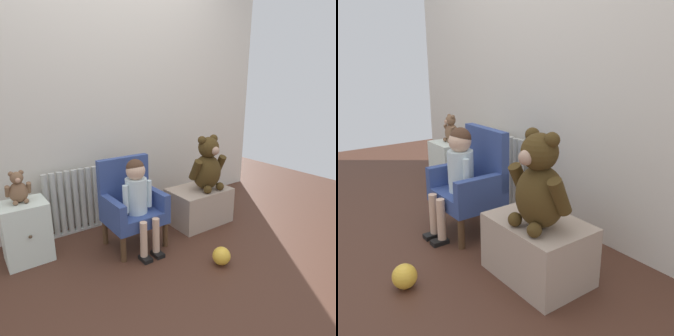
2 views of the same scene
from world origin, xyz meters
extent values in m
plane|color=#482A1E|center=(0.00, 0.00, 0.00)|extent=(6.00, 6.00, 0.00)
cube|color=beige|center=(0.00, 1.17, 1.20)|extent=(3.80, 0.05, 2.40)
cylinder|color=#B9BBB4|center=(-0.65, 1.05, 0.30)|extent=(0.05, 0.05, 0.56)
cylinder|color=#B9BBB4|center=(-0.58, 1.05, 0.30)|extent=(0.05, 0.05, 0.56)
cylinder|color=#B9BBB4|center=(-0.52, 1.05, 0.30)|extent=(0.05, 0.05, 0.56)
cylinder|color=#B9BBB4|center=(-0.46, 1.05, 0.30)|extent=(0.05, 0.05, 0.56)
cylinder|color=#B9BBB4|center=(-0.40, 1.05, 0.30)|extent=(0.05, 0.05, 0.56)
cylinder|color=#B9BBB4|center=(-0.34, 1.05, 0.30)|extent=(0.05, 0.05, 0.56)
cylinder|color=#B9BBB4|center=(-0.27, 1.05, 0.30)|extent=(0.05, 0.05, 0.56)
cylinder|color=#B9BBB4|center=(-0.21, 1.05, 0.30)|extent=(0.05, 0.05, 0.56)
cylinder|color=#B9BBB4|center=(-0.15, 1.05, 0.30)|extent=(0.05, 0.05, 0.56)
cube|color=#B9BBB4|center=(-0.40, 1.05, 0.01)|extent=(0.56, 0.05, 0.02)
cube|color=silver|center=(-0.86, 0.82, 0.23)|extent=(0.32, 0.28, 0.46)
sphere|color=#4C3823|center=(-0.86, 0.67, 0.25)|extent=(0.02, 0.02, 0.02)
cube|color=#334784|center=(-0.10, 0.53, 0.26)|extent=(0.45, 0.39, 0.10)
cube|color=#334784|center=(-0.10, 0.70, 0.51)|extent=(0.45, 0.06, 0.41)
cube|color=#334784|center=(-0.29, 0.53, 0.38)|extent=(0.06, 0.39, 0.14)
cube|color=#334784|center=(0.09, 0.53, 0.38)|extent=(0.06, 0.39, 0.14)
cylinder|color=#4C331E|center=(-0.29, 0.37, 0.10)|extent=(0.04, 0.04, 0.21)
cylinder|color=#4C331E|center=(0.09, 0.37, 0.10)|extent=(0.04, 0.04, 0.21)
cylinder|color=#4C331E|center=(-0.29, 0.69, 0.10)|extent=(0.04, 0.04, 0.21)
cylinder|color=#4C331E|center=(0.09, 0.69, 0.10)|extent=(0.04, 0.04, 0.21)
cylinder|color=silver|center=(-0.10, 0.49, 0.45)|extent=(0.17, 0.17, 0.28)
sphere|color=#D8AD8E|center=(-0.10, 0.49, 0.65)|extent=(0.15, 0.15, 0.15)
sphere|color=#472D1E|center=(-0.10, 0.50, 0.67)|extent=(0.14, 0.14, 0.14)
cylinder|color=#D8AD8E|center=(-0.15, 0.30, 0.17)|extent=(0.06, 0.06, 0.28)
cube|color=black|center=(-0.15, 0.28, 0.01)|extent=(0.07, 0.11, 0.03)
cylinder|color=#D8AD8E|center=(-0.04, 0.30, 0.17)|extent=(0.06, 0.06, 0.28)
cube|color=black|center=(-0.04, 0.28, 0.01)|extent=(0.07, 0.11, 0.03)
cylinder|color=silver|center=(-0.20, 0.47, 0.45)|extent=(0.04, 0.04, 0.22)
cylinder|color=silver|center=(0.01, 0.47, 0.45)|extent=(0.04, 0.04, 0.22)
cube|color=tan|center=(0.62, 0.55, 0.17)|extent=(0.55, 0.39, 0.34)
ellipsoid|color=#422F13|center=(0.67, 0.51, 0.50)|extent=(0.28, 0.24, 0.33)
sphere|color=#422F13|center=(0.67, 0.50, 0.74)|extent=(0.19, 0.19, 0.19)
sphere|color=tan|center=(0.67, 0.42, 0.72)|extent=(0.08, 0.08, 0.08)
sphere|color=#422F13|center=(0.60, 0.51, 0.81)|extent=(0.08, 0.08, 0.08)
sphere|color=#422F13|center=(0.74, 0.51, 0.81)|extent=(0.08, 0.08, 0.08)
cylinder|color=#422F13|center=(0.52, 0.50, 0.55)|extent=(0.07, 0.14, 0.20)
cylinder|color=#422F13|center=(0.82, 0.50, 0.55)|extent=(0.07, 0.14, 0.20)
sphere|color=#422F13|center=(0.59, 0.41, 0.37)|extent=(0.08, 0.08, 0.08)
sphere|color=#422F13|center=(0.74, 0.41, 0.37)|extent=(0.08, 0.08, 0.08)
ellipsoid|color=brown|center=(-0.87, 0.85, 0.54)|extent=(0.13, 0.11, 0.15)
sphere|color=brown|center=(-0.87, 0.84, 0.65)|extent=(0.09, 0.09, 0.09)
sphere|color=tan|center=(-0.87, 0.80, 0.64)|extent=(0.04, 0.04, 0.04)
sphere|color=brown|center=(-0.90, 0.85, 0.68)|extent=(0.04, 0.04, 0.04)
sphere|color=brown|center=(-0.84, 0.85, 0.68)|extent=(0.04, 0.04, 0.04)
cylinder|color=brown|center=(-0.94, 0.84, 0.56)|extent=(0.03, 0.07, 0.09)
cylinder|color=brown|center=(-0.80, 0.84, 0.56)|extent=(0.03, 0.07, 0.09)
sphere|color=brown|center=(-0.91, 0.80, 0.48)|extent=(0.04, 0.04, 0.04)
sphere|color=brown|center=(-0.83, 0.80, 0.48)|extent=(0.04, 0.04, 0.04)
sphere|color=yellow|center=(0.28, -0.08, 0.07)|extent=(0.13, 0.13, 0.13)
camera|label=1|loc=(-1.18, -1.43, 1.30)|focal=32.00mm
camera|label=2|loc=(1.99, -0.68, 1.19)|focal=40.00mm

